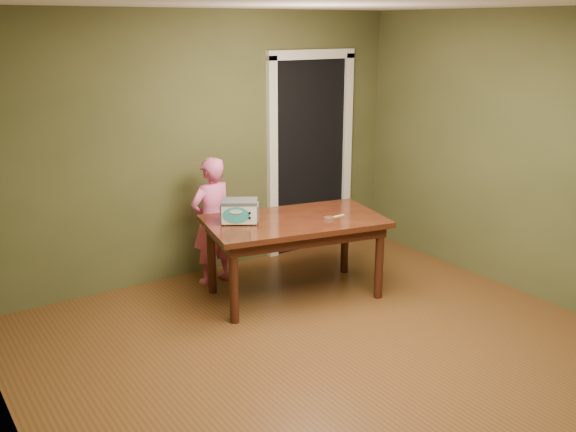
# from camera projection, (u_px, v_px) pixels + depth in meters

# --- Properties ---
(floor) EXTENTS (5.00, 5.00, 0.00)m
(floor) POSITION_uv_depth(u_px,v_px,m) (361.00, 373.00, 4.70)
(floor) COLOR brown
(floor) RESTS_ON ground
(room_shell) EXTENTS (4.52, 5.02, 2.61)m
(room_shell) POSITION_uv_depth(u_px,v_px,m) (369.00, 143.00, 4.21)
(room_shell) COLOR brown
(room_shell) RESTS_ON ground
(doorway) EXTENTS (1.10, 0.66, 2.25)m
(doorway) POSITION_uv_depth(u_px,v_px,m) (295.00, 152.00, 7.30)
(doorway) COLOR black
(doorway) RESTS_ON ground
(dining_table) EXTENTS (1.75, 1.20, 0.75)m
(dining_table) POSITION_uv_depth(u_px,v_px,m) (295.00, 229.00, 5.88)
(dining_table) COLOR black
(dining_table) RESTS_ON floor
(toy_oven) EXTENTS (0.39, 0.36, 0.21)m
(toy_oven) POSITION_uv_depth(u_px,v_px,m) (240.00, 210.00, 5.71)
(toy_oven) COLOR #4C4F54
(toy_oven) RESTS_ON dining_table
(baking_pan) EXTENTS (0.10, 0.10, 0.02)m
(baking_pan) POSITION_uv_depth(u_px,v_px,m) (329.00, 218.00, 5.82)
(baking_pan) COLOR silver
(baking_pan) RESTS_ON dining_table
(spatula) EXTENTS (0.18, 0.04, 0.01)m
(spatula) POSITION_uv_depth(u_px,v_px,m) (336.00, 216.00, 5.91)
(spatula) COLOR #D5B25C
(spatula) RESTS_ON dining_table
(child) EXTENTS (0.50, 0.36, 1.26)m
(child) POSITION_uv_depth(u_px,v_px,m) (212.00, 221.00, 6.20)
(child) COLOR #E45D96
(child) RESTS_ON floor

